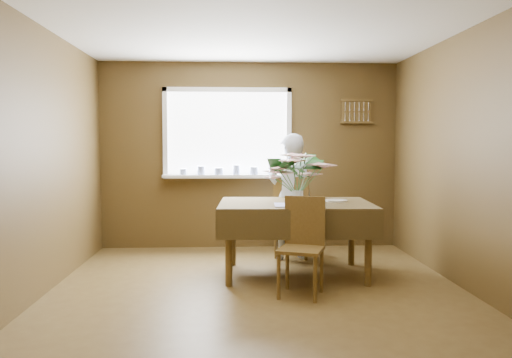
{
  "coord_description": "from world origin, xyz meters",
  "views": [
    {
      "loc": [
        -0.25,
        -4.51,
        1.4
      ],
      "look_at": [
        0.0,
        0.55,
        1.05
      ],
      "focal_mm": 35.0,
      "sensor_mm": 36.0,
      "label": 1
    }
  ],
  "objects_px": {
    "flower_bouquet": "(298,172)",
    "seated_woman": "(290,197)",
    "dining_table": "(295,211)",
    "chair_near": "(303,241)",
    "chair_far": "(293,214)"
  },
  "relations": [
    {
      "from": "flower_bouquet",
      "to": "seated_woman",
      "type": "bearing_deg",
      "value": 87.58
    },
    {
      "from": "dining_table",
      "to": "chair_near",
      "type": "xyz_separation_m",
      "value": [
        -0.02,
        -0.67,
        -0.19
      ]
    },
    {
      "from": "dining_table",
      "to": "flower_bouquet",
      "type": "bearing_deg",
      "value": -88.28
    },
    {
      "from": "dining_table",
      "to": "seated_woman",
      "type": "distance_m",
      "value": 0.75
    },
    {
      "from": "dining_table",
      "to": "flower_bouquet",
      "type": "distance_m",
      "value": 0.47
    },
    {
      "from": "flower_bouquet",
      "to": "dining_table",
      "type": "bearing_deg",
      "value": 88.93
    },
    {
      "from": "dining_table",
      "to": "chair_near",
      "type": "height_order",
      "value": "chair_near"
    },
    {
      "from": "chair_far",
      "to": "flower_bouquet",
      "type": "bearing_deg",
      "value": 103.75
    },
    {
      "from": "dining_table",
      "to": "seated_woman",
      "type": "bearing_deg",
      "value": 90.0
    },
    {
      "from": "chair_far",
      "to": "seated_woman",
      "type": "height_order",
      "value": "seated_woman"
    },
    {
      "from": "flower_bouquet",
      "to": "chair_near",
      "type": "bearing_deg",
      "value": -91.59
    },
    {
      "from": "dining_table",
      "to": "chair_far",
      "type": "relative_size",
      "value": 1.65
    },
    {
      "from": "dining_table",
      "to": "chair_far",
      "type": "bearing_deg",
      "value": 87.69
    },
    {
      "from": "chair_far",
      "to": "flower_bouquet",
      "type": "height_order",
      "value": "flower_bouquet"
    },
    {
      "from": "seated_woman",
      "to": "flower_bouquet",
      "type": "distance_m",
      "value": 1.01
    }
  ]
}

